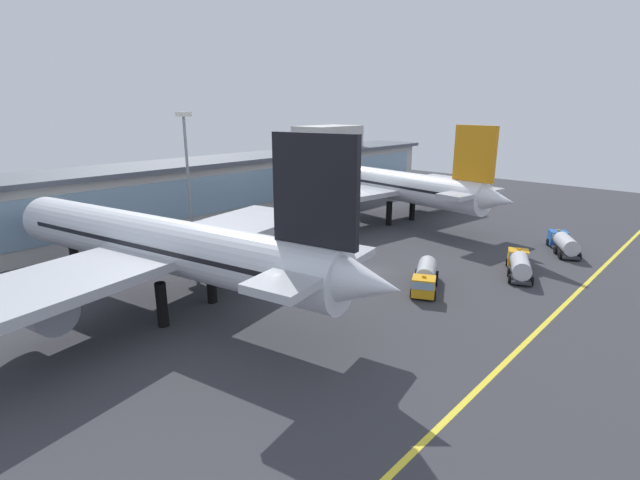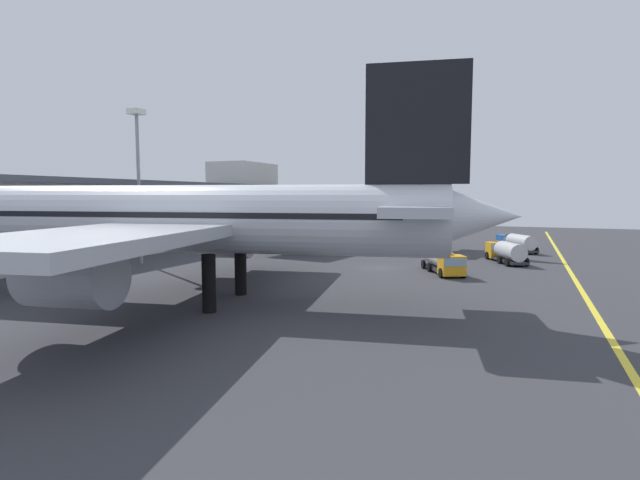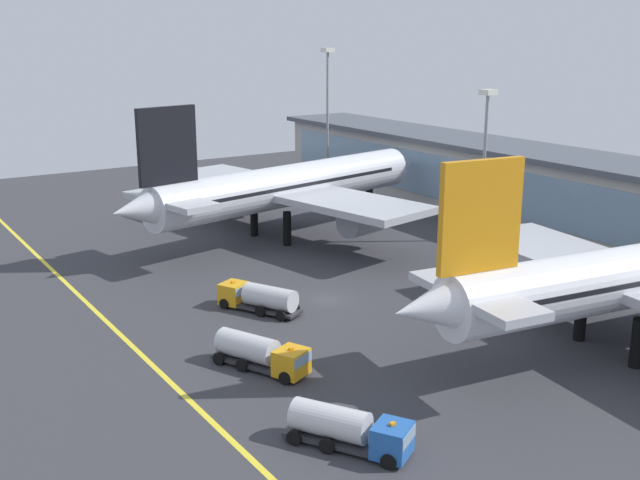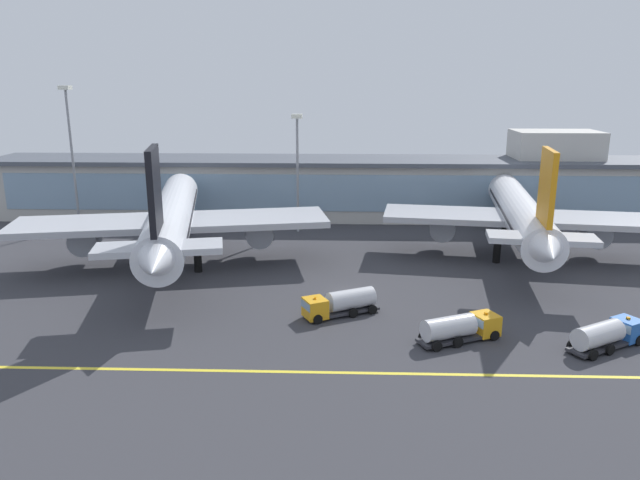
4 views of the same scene
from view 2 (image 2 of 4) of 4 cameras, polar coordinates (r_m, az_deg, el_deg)
ground_plane at (r=62.36m, az=7.18°, el=-3.28°), size 187.39×187.39×0.00m
taxiway_centreline_stripe at (r=60.41m, az=27.78°, el=-4.14°), size 149.91×0.50×0.01m
terminal_building at (r=85.46m, az=-21.37°, el=2.90°), size 136.85×14.00×16.73m
airliner_near_left at (r=43.41m, az=-14.98°, el=2.24°), size 45.58×53.83×19.40m
airliner_near_right at (r=91.32m, az=1.89°, el=3.75°), size 41.33×50.23×18.53m
fuel_tanker_truck at (r=86.10m, az=22.02°, el=-0.25°), size 9.01×6.74×2.90m
baggage_tug_near at (r=71.62m, az=20.96°, el=-1.27°), size 9.25×5.96×2.90m
service_truck_far at (r=59.39m, az=14.29°, el=-2.37°), size 9.17×6.26×2.90m
apron_light_mast_centre at (r=69.82m, az=-20.61°, el=8.66°), size 1.80×1.80×20.59m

